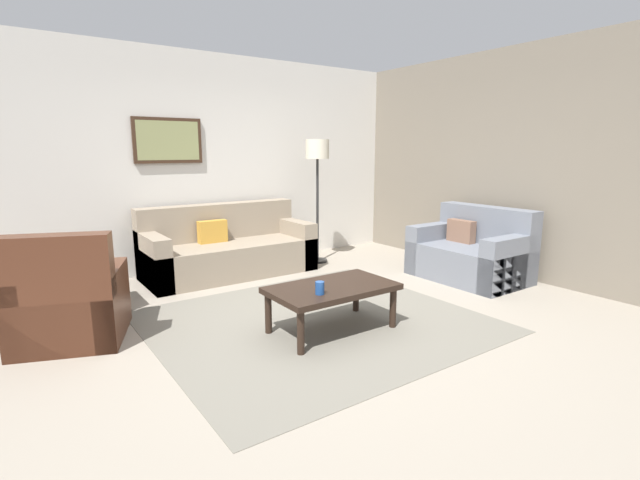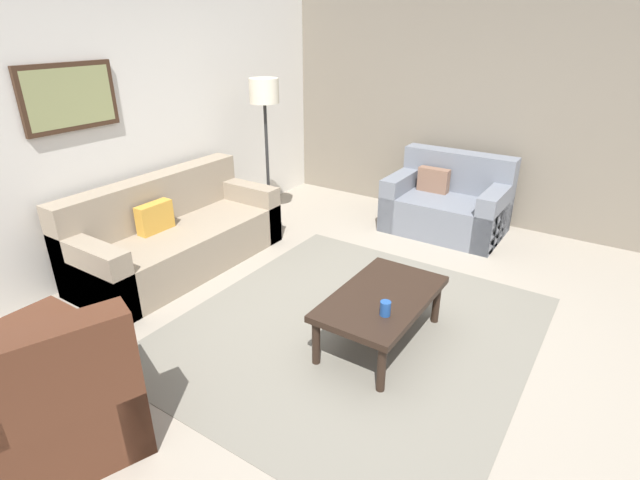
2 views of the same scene
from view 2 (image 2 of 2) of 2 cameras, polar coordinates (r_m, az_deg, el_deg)
ground_plane at (r=3.98m, az=3.79°, el=-10.54°), size 8.00×8.00×0.00m
rear_partition at (r=5.14m, az=-22.41°, el=12.82°), size 6.00×0.12×2.80m
stone_feature_panel at (r=6.13m, az=18.85°, el=14.96°), size 0.12×5.20×2.80m
area_rug at (r=3.98m, az=3.79°, el=-10.49°), size 2.87×2.62×0.01m
couch_main at (r=5.08m, az=-16.84°, el=0.40°), size 2.11×0.90×0.88m
couch_loveseat at (r=5.91m, az=14.81°, el=4.05°), size 0.89×1.30×0.88m
armchair_leather at (r=3.21m, az=-28.20°, el=-16.98°), size 1.03×1.03×0.95m
ottoman at (r=3.95m, az=-29.93°, el=-11.04°), size 0.56×0.56×0.40m
coffee_table at (r=3.69m, az=7.21°, el=-7.13°), size 1.10×0.64×0.41m
cup at (r=3.41m, az=7.67°, el=-7.96°), size 0.08×0.08×0.11m
lamp_standing at (r=5.54m, az=-6.49°, el=15.26°), size 0.32×0.32×1.71m
framed_artwork at (r=4.76m, az=-27.30°, el=14.67°), size 0.84×0.04×0.55m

